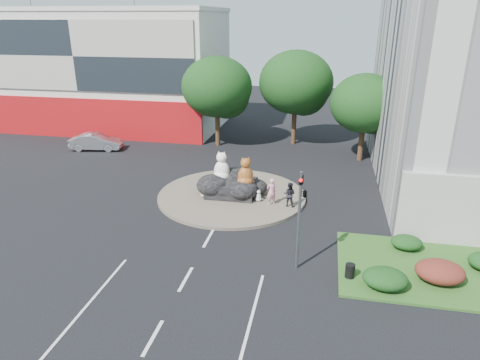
% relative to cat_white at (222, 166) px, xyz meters
% --- Properties ---
extents(ground, '(120.00, 120.00, 0.00)m').
position_rel_cat_white_xyz_m(ground, '(0.74, -10.26, -2.11)').
color(ground, black).
rests_on(ground, ground).
extents(roundabout_island, '(10.00, 10.00, 0.20)m').
position_rel_cat_white_xyz_m(roundabout_island, '(0.74, -0.26, -2.01)').
color(roundabout_island, brown).
rests_on(roundabout_island, ground).
extents(rock_plinth, '(3.20, 2.60, 0.90)m').
position_rel_cat_white_xyz_m(rock_plinth, '(0.74, -0.26, -1.46)').
color(rock_plinth, black).
rests_on(rock_plinth, roundabout_island).
extents(shophouse_block, '(25.20, 12.30, 17.40)m').
position_rel_cat_white_xyz_m(shophouse_block, '(-17.27, 17.66, 4.07)').
color(shophouse_block, silver).
rests_on(shophouse_block, ground).
extents(grass_verge, '(10.00, 6.00, 0.12)m').
position_rel_cat_white_xyz_m(grass_verge, '(12.74, -7.26, -2.05)').
color(grass_verge, '#2C4D19').
rests_on(grass_verge, ground).
extents(tree_left, '(6.46, 6.46, 8.27)m').
position_rel_cat_white_xyz_m(tree_left, '(-3.19, 11.81, 3.14)').
color(tree_left, '#382314').
rests_on(tree_left, ground).
extents(tree_mid, '(6.84, 6.84, 8.76)m').
position_rel_cat_white_xyz_m(tree_mid, '(3.81, 13.81, 3.45)').
color(tree_mid, '#382314').
rests_on(tree_mid, ground).
extents(tree_right, '(5.70, 5.70, 7.30)m').
position_rel_cat_white_xyz_m(tree_right, '(9.81, 9.81, 2.52)').
color(tree_right, '#382314').
rests_on(tree_right, ground).
extents(hedge_near_green, '(2.00, 1.60, 0.90)m').
position_rel_cat_white_xyz_m(hedge_near_green, '(9.74, -9.26, -1.54)').
color(hedge_near_green, black).
rests_on(hedge_near_green, grass_verge).
extents(hedge_red, '(2.20, 1.76, 0.99)m').
position_rel_cat_white_xyz_m(hedge_red, '(12.24, -8.26, -1.50)').
color(hedge_red, '#501815').
rests_on(hedge_red, grass_verge).
extents(hedge_back_green, '(1.60, 1.28, 0.72)m').
position_rel_cat_white_xyz_m(hedge_back_green, '(11.24, -5.46, -1.63)').
color(hedge_back_green, black).
rests_on(hedge_back_green, grass_verge).
extents(traffic_light, '(0.44, 1.24, 5.00)m').
position_rel_cat_white_xyz_m(traffic_light, '(5.83, -8.26, 1.51)').
color(traffic_light, '#595B60').
rests_on(traffic_light, ground).
extents(street_lamp, '(2.34, 0.22, 8.06)m').
position_rel_cat_white_xyz_m(street_lamp, '(13.55, -2.26, 2.44)').
color(street_lamp, '#595B60').
rests_on(street_lamp, ground).
extents(cat_white, '(1.37, 1.24, 2.03)m').
position_rel_cat_white_xyz_m(cat_white, '(0.00, 0.00, 0.00)').
color(cat_white, white).
rests_on(cat_white, rock_plinth).
extents(cat_tabby, '(1.43, 1.33, 1.94)m').
position_rel_cat_white_xyz_m(cat_tabby, '(1.76, -0.61, -0.04)').
color(cat_tabby, '#B65926').
rests_on(cat_tabby, rock_plinth).
extents(kitten_calico, '(0.65, 0.63, 0.83)m').
position_rel_cat_white_xyz_m(kitten_calico, '(-1.00, -1.10, -1.50)').
color(kitten_calico, silver).
rests_on(kitten_calico, roundabout_island).
extents(kitten_white, '(0.62, 0.63, 0.79)m').
position_rel_cat_white_xyz_m(kitten_white, '(2.70, -1.02, -1.52)').
color(kitten_white, beige).
rests_on(kitten_white, roundabout_island).
extents(pedestrian_pink, '(0.77, 0.70, 1.76)m').
position_rel_cat_white_xyz_m(pedestrian_pink, '(3.58, -1.39, -1.03)').
color(pedestrian_pink, pink).
rests_on(pedestrian_pink, roundabout_island).
extents(pedestrian_dark, '(0.87, 0.74, 1.60)m').
position_rel_cat_white_xyz_m(pedestrian_dark, '(4.74, -1.44, -1.11)').
color(pedestrian_dark, black).
rests_on(pedestrian_dark, roundabout_island).
extents(parked_car, '(4.86, 2.40, 1.53)m').
position_rel_cat_white_xyz_m(parked_car, '(-13.86, 8.06, -1.35)').
color(parked_car, '#B3B7BB').
rests_on(parked_car, ground).
extents(litter_bin, '(0.55, 0.55, 0.67)m').
position_rel_cat_white_xyz_m(litter_bin, '(8.24, -8.73, -1.66)').
color(litter_bin, black).
rests_on(litter_bin, grass_verge).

